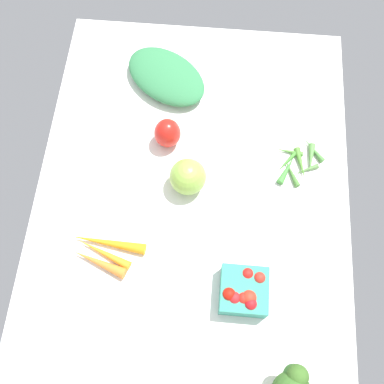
{
  "coord_description": "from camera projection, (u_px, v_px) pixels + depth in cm",
  "views": [
    {
      "loc": [
        39.99,
        3.43,
        102.65
      ],
      "look_at": [
        0.0,
        0.0,
        4.0
      ],
      "focal_mm": 41.73,
      "sensor_mm": 36.0,
      "label": 1
    }
  ],
  "objects": [
    {
      "name": "carrot_bunch",
      "position": [
        104.0,
        251.0,
        1.02
      ],
      "size": [
        10.22,
        18.08,
        2.59
      ],
      "color": "orange",
      "rests_on": "tablecloth"
    },
    {
      "name": "tablecloth",
      "position": [
        192.0,
        197.0,
        1.09
      ],
      "size": [
        104.0,
        76.0,
        2.0
      ],
      "primitive_type": "cube",
      "color": "white",
      "rests_on": "ground"
    },
    {
      "name": "okra_pile",
      "position": [
        299.0,
        162.0,
        1.11
      ],
      "size": [
        14.09,
        12.61,
        1.81
      ],
      "color": "#467833",
      "rests_on": "tablecloth"
    },
    {
      "name": "berry_basket",
      "position": [
        244.0,
        291.0,
        0.96
      ],
      "size": [
        10.25,
        10.25,
        6.61
      ],
      "color": "teal",
      "rests_on": "tablecloth"
    },
    {
      "name": "bell_pepper_red",
      "position": [
        167.0,
        133.0,
        1.1
      ],
      "size": [
        9.36,
        9.36,
        8.14
      ],
      "primitive_type": "ellipsoid",
      "rotation": [
        0.0,
        0.0,
        0.82
      ],
      "color": "red",
      "rests_on": "tablecloth"
    },
    {
      "name": "heirloom_tomato_green",
      "position": [
        188.0,
        177.0,
        1.05
      ],
      "size": [
        8.78,
        8.78,
        8.78
      ],
      "primitive_type": "sphere",
      "color": "#8CB746",
      "rests_on": "tablecloth"
    },
    {
      "name": "leafy_greens_clump",
      "position": [
        166.0,
        76.0,
        1.19
      ],
      "size": [
        25.68,
        27.76,
        5.0
      ],
      "primitive_type": "ellipsoid",
      "rotation": [
        0.0,
        0.0,
        0.96
      ],
      "color": "#327C49",
      "rests_on": "tablecloth"
    }
  ]
}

